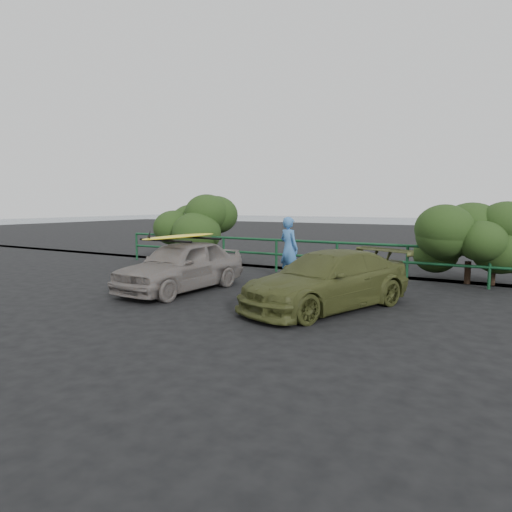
{
  "coord_description": "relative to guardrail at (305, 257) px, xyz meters",
  "views": [
    {
      "loc": [
        5.61,
        -7.64,
        2.13
      ],
      "look_at": [
        0.39,
        1.33,
        0.94
      ],
      "focal_mm": 32.0,
      "sensor_mm": 36.0,
      "label": 1
    }
  ],
  "objects": [
    {
      "name": "ground",
      "position": [
        0.0,
        -5.0,
        -0.52
      ],
      "size": [
        80.0,
        80.0,
        0.0
      ],
      "primitive_type": "plane",
      "color": "black"
    },
    {
      "name": "ocean",
      "position": [
        0.0,
        55.0,
        -0.52
      ],
      "size": [
        200.0,
        200.0,
        0.0
      ],
      "primitive_type": "plane",
      "color": "slate",
      "rests_on": "ground"
    },
    {
      "name": "guardrail",
      "position": [
        0.0,
        0.0,
        0.0
      ],
      "size": [
        14.0,
        0.08,
        1.04
      ],
      "primitive_type": null,
      "color": "#124022",
      "rests_on": "ground"
    },
    {
      "name": "shrub_left",
      "position": [
        -4.8,
        0.4,
        0.58
      ],
      "size": [
        3.2,
        2.4,
        2.19
      ],
      "primitive_type": null,
      "color": "#243D16",
      "rests_on": "ground"
    },
    {
      "name": "shrub_right",
      "position": [
        5.0,
        0.5,
        0.49
      ],
      "size": [
        3.2,
        2.4,
        2.02
      ],
      "primitive_type": null,
      "color": "#243D16",
      "rests_on": "ground"
    },
    {
      "name": "sedan",
      "position": [
        -1.53,
        -4.01,
        0.1
      ],
      "size": [
        1.63,
        3.73,
        1.25
      ],
      "primitive_type": "imported",
      "rotation": [
        0.0,
        0.0,
        -0.04
      ],
      "color": "slate",
      "rests_on": "ground"
    },
    {
      "name": "olive_vehicle",
      "position": [
        2.26,
        -4.0,
        0.06
      ],
      "size": [
        2.99,
        4.34,
        1.17
      ],
      "primitive_type": "imported",
      "rotation": [
        0.0,
        0.0,
        -0.38
      ],
      "color": "#434920",
      "rests_on": "ground"
    },
    {
      "name": "man",
      "position": [
        0.01,
        -1.17,
        0.36
      ],
      "size": [
        0.76,
        0.63,
        1.77
      ],
      "primitive_type": "imported",
      "rotation": [
        0.0,
        0.0,
        2.76
      ],
      "color": "#3F78BD",
      "rests_on": "ground"
    },
    {
      "name": "roof_rack",
      "position": [
        -1.53,
        -4.01,
        0.76
      ],
      "size": [
        1.66,
        1.2,
        0.05
      ],
      "primitive_type": null,
      "rotation": [
        0.0,
        0.0,
        -0.04
      ],
      "color": "black",
      "rests_on": "sedan"
    },
    {
      "name": "surfboard",
      "position": [
        -1.53,
        -4.01,
        0.82
      ],
      "size": [
        0.62,
        2.53,
        0.07
      ],
      "primitive_type": "ellipsoid",
      "rotation": [
        0.0,
        0.0,
        -0.04
      ],
      "color": "yellow",
      "rests_on": "roof_rack"
    }
  ]
}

